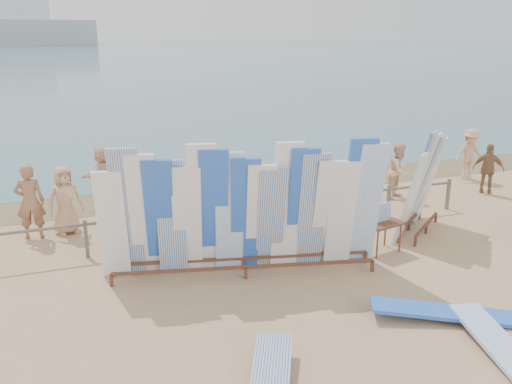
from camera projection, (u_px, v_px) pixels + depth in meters
name	position (u px, v px, depth m)	size (l,w,h in m)	color
ground	(303.00, 285.00, 11.01)	(160.00, 160.00, 0.00)	tan
ocean	(69.00, 52.00, 125.96)	(320.00, 240.00, 0.02)	#406A73
wet_sand_strip	(208.00, 191.00, 17.47)	(40.00, 2.60, 0.01)	brown
distant_ship	(20.00, 29.00, 167.14)	(45.00, 8.00, 14.00)	#999EA3
fence	(252.00, 212.00, 13.52)	(12.08, 0.08, 0.90)	#685D4E
main_surfboard_rack	(245.00, 215.00, 11.15)	(5.85, 2.00, 2.95)	brown
side_surfboard_rack	(421.00, 186.00, 13.57)	(2.24, 1.95, 2.73)	brown
vendor_table	(382.00, 236.00, 12.56)	(1.02, 0.82, 1.19)	brown
flat_board_b	(504.00, 357.00, 8.59)	(0.56, 2.70, 0.07)	#8EB5E4
flat_board_d	(446.00, 319.00, 9.72)	(0.56, 2.70, 0.07)	blue
beach_chair_left	(224.00, 223.00, 13.88)	(0.54, 0.56, 0.77)	red
beach_chair_right	(281.00, 212.00, 14.70)	(0.68, 0.69, 0.79)	red
stroller	(327.00, 199.00, 15.19)	(0.80, 0.92, 1.06)	red
beachgoer_10	(488.00, 169.00, 17.00)	(0.93, 0.40, 1.59)	#8C6042
beachgoer_extra_0	(470.00, 154.00, 18.57)	(1.15, 0.47, 1.78)	tan
beachgoer_1	(30.00, 202.00, 13.27)	(0.69, 0.38, 1.89)	#8C6042
beachgoer_7	(308.00, 173.00, 16.41)	(0.60, 0.33, 1.65)	#8C6042
beachgoer_0	(65.00, 200.00, 13.62)	(0.86, 0.41, 1.76)	tan
beachgoer_8	(399.00, 171.00, 16.55)	(0.83, 0.40, 1.71)	beige
beachgoer_6	(282.00, 177.00, 15.75)	(0.87, 0.41, 1.77)	tan
beachgoer_11	(102.00, 174.00, 16.27)	(1.57, 0.51, 1.69)	beige
beachgoer_5	(209.00, 172.00, 16.52)	(1.54, 0.50, 1.66)	beige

